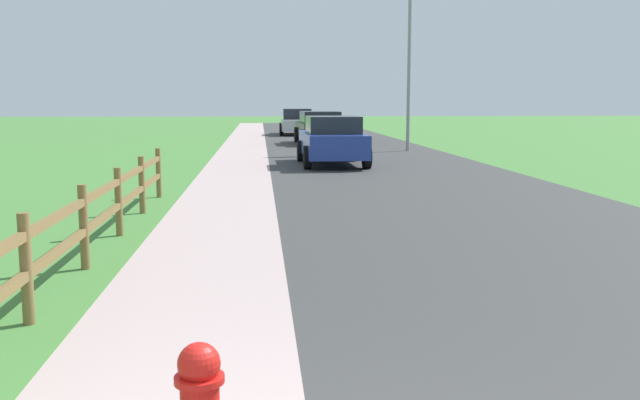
{
  "coord_description": "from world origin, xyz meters",
  "views": [
    {
      "loc": [
        -0.29,
        -2.82,
        2.06
      ],
      "look_at": [
        0.45,
        5.74,
        0.82
      ],
      "focal_mm": 39.26,
      "sensor_mm": 36.0,
      "label": 1
    }
  ],
  "objects": [
    {
      "name": "parked_car_black",
      "position": [
        2.53,
        30.08,
        0.79
      ],
      "size": [
        2.27,
        4.48,
        1.52
      ],
      "color": "black",
      "rests_on": "ground"
    },
    {
      "name": "parked_car_silver",
      "position": [
        1.93,
        38.89,
        0.75
      ],
      "size": [
        2.13,
        4.73,
        1.53
      ],
      "color": "#B7BABF",
      "rests_on": "ground"
    },
    {
      "name": "ground_plane",
      "position": [
        0.0,
        25.0,
        0.0
      ],
      "size": [
        120.0,
        120.0,
        0.0
      ],
      "primitive_type": "plane",
      "color": "#457E38"
    },
    {
      "name": "grass_verge",
      "position": [
        -4.5,
        27.0,
        0.01
      ],
      "size": [
        5.0,
        66.0,
        0.0
      ],
      "primitive_type": "cube",
      "color": "#457E38",
      "rests_on": "ground"
    },
    {
      "name": "street_lamp",
      "position": [
        5.79,
        25.12,
        4.13
      ],
      "size": [
        1.17,
        0.2,
        7.03
      ],
      "color": "gray",
      "rests_on": "ground"
    },
    {
      "name": "road_asphalt",
      "position": [
        3.5,
        27.0,
        0.0
      ],
      "size": [
        7.0,
        66.0,
        0.01
      ],
      "primitive_type": "cube",
      "color": "#3A3A3A",
      "rests_on": "ground"
    },
    {
      "name": "rail_fence",
      "position": [
        -2.43,
        5.74,
        0.61
      ],
      "size": [
        0.11,
        12.86,
        1.05
      ],
      "color": "brown",
      "rests_on": "ground"
    },
    {
      "name": "parked_suv_blue",
      "position": [
        2.0,
        19.25,
        0.77
      ],
      "size": [
        2.07,
        4.38,
        1.55
      ],
      "color": "navy",
      "rests_on": "ground"
    },
    {
      "name": "curb_concrete",
      "position": [
        -3.0,
        27.0,
        0.0
      ],
      "size": [
        6.0,
        66.0,
        0.01
      ],
      "primitive_type": "cube",
      "color": "#B69D9B",
      "rests_on": "ground"
    }
  ]
}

